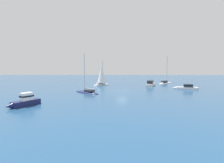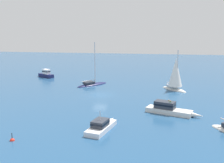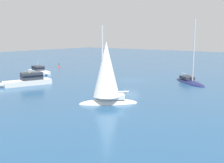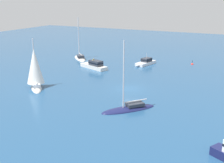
{
  "view_description": "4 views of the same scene",
  "coord_description": "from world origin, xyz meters",
  "px_view_note": "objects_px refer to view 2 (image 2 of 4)",
  "views": [
    {
      "loc": [
        -1.28,
        -43.85,
        6.19
      ],
      "look_at": [
        -2.67,
        7.25,
        1.74
      ],
      "focal_mm": 28.6,
      "sensor_mm": 36.0,
      "label": 1
    },
    {
      "loc": [
        48.49,
        10.2,
        12.31
      ],
      "look_at": [
        -1.78,
        1.99,
        2.21
      ],
      "focal_mm": 44.4,
      "sensor_mm": 36.0,
      "label": 2
    },
    {
      "loc": [
        -23.6,
        35.83,
        7.04
      ],
      "look_at": [
        -1.08,
        6.18,
        0.76
      ],
      "focal_mm": 44.94,
      "sensor_mm": 36.0,
      "label": 3
    },
    {
      "loc": [
        -40.31,
        -17.18,
        14.18
      ],
      "look_at": [
        -2.58,
        1.91,
        1.66
      ],
      "focal_mm": 46.02,
      "sensor_mm": 36.0,
      "label": 4
    }
  ],
  "objects_px": {
    "cabin_cruiser": "(101,126)",
    "channel_buoy": "(12,141)",
    "motor_cruiser_1": "(45,74)",
    "motor_cruiser": "(169,109)",
    "sloop_1": "(92,84)",
    "ketch": "(175,76)"
  },
  "relations": [
    {
      "from": "cabin_cruiser",
      "to": "ketch",
      "type": "distance_m",
      "value": 25.73
    },
    {
      "from": "cabin_cruiser",
      "to": "channel_buoy",
      "type": "relative_size",
      "value": 5.9
    },
    {
      "from": "sloop_1",
      "to": "motor_cruiser",
      "type": "relative_size",
      "value": 1.18
    },
    {
      "from": "cabin_cruiser",
      "to": "motor_cruiser",
      "type": "relative_size",
      "value": 0.84
    },
    {
      "from": "motor_cruiser_1",
      "to": "channel_buoy",
      "type": "height_order",
      "value": "motor_cruiser_1"
    },
    {
      "from": "sloop_1",
      "to": "cabin_cruiser",
      "type": "distance_m",
      "value": 26.48
    },
    {
      "from": "sloop_1",
      "to": "ketch",
      "type": "height_order",
      "value": "sloop_1"
    },
    {
      "from": "motor_cruiser",
      "to": "motor_cruiser_1",
      "type": "distance_m",
      "value": 38.27
    },
    {
      "from": "sloop_1",
      "to": "ketch",
      "type": "xyz_separation_m",
      "value": [
        1.9,
        17.23,
        2.71
      ]
    },
    {
      "from": "motor_cruiser",
      "to": "motor_cruiser_1",
      "type": "bearing_deg",
      "value": 159.25
    },
    {
      "from": "ketch",
      "to": "sloop_1",
      "type": "bearing_deg",
      "value": -140.03
    },
    {
      "from": "motor_cruiser",
      "to": "motor_cruiser_1",
      "type": "xyz_separation_m",
      "value": [
        -24.87,
        -29.09,
        0.07
      ]
    },
    {
      "from": "cabin_cruiser",
      "to": "motor_cruiser",
      "type": "distance_m",
      "value": 11.53
    },
    {
      "from": "sloop_1",
      "to": "motor_cruiser_1",
      "type": "relative_size",
      "value": 1.81
    },
    {
      "from": "motor_cruiser_1",
      "to": "sloop_1",
      "type": "bearing_deg",
      "value": -179.7
    },
    {
      "from": "cabin_cruiser",
      "to": "ketch",
      "type": "relative_size",
      "value": 0.81
    },
    {
      "from": "ketch",
      "to": "motor_cruiser_1",
      "type": "height_order",
      "value": "ketch"
    },
    {
      "from": "cabin_cruiser",
      "to": "motor_cruiser_1",
      "type": "distance_m",
      "value": 38.91
    },
    {
      "from": "motor_cruiser",
      "to": "channel_buoy",
      "type": "relative_size",
      "value": 7.01
    },
    {
      "from": "cabin_cruiser",
      "to": "channel_buoy",
      "type": "xyz_separation_m",
      "value": [
        4.7,
        -9.06,
        -0.54
      ]
    },
    {
      "from": "ketch",
      "to": "motor_cruiser_1",
      "type": "relative_size",
      "value": 1.59
    },
    {
      "from": "motor_cruiser_1",
      "to": "cabin_cruiser",
      "type": "bearing_deg",
      "value": 151.19
    }
  ]
}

